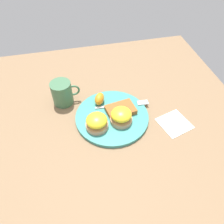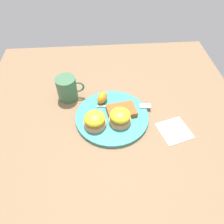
# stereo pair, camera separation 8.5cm
# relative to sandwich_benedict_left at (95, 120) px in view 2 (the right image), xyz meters

# --- Properties ---
(ground_plane) EXTENTS (1.10, 1.10, 0.00)m
(ground_plane) POSITION_rel_sandwich_benedict_left_xyz_m (0.07, 0.04, -0.04)
(ground_plane) COLOR #846647
(plate) EXTENTS (0.29, 0.29, 0.01)m
(plate) POSITION_rel_sandwich_benedict_left_xyz_m (0.07, 0.04, -0.03)
(plate) COLOR teal
(plate) RESTS_ON ground_plane
(sandwich_benedict_left) EXTENTS (0.09, 0.09, 0.06)m
(sandwich_benedict_left) POSITION_rel_sandwich_benedict_left_xyz_m (0.00, 0.00, 0.00)
(sandwich_benedict_left) COLOR tan
(sandwich_benedict_left) RESTS_ON plate
(sandwich_benedict_right) EXTENTS (0.09, 0.09, 0.06)m
(sandwich_benedict_right) POSITION_rel_sandwich_benedict_left_xyz_m (0.10, 0.01, 0.00)
(sandwich_benedict_right) COLOR tan
(sandwich_benedict_right) RESTS_ON plate
(hashbrown_patty) EXTENTS (0.12, 0.09, 0.02)m
(hashbrown_patty) POSITION_rel_sandwich_benedict_left_xyz_m (0.11, 0.06, -0.02)
(hashbrown_patty) COLOR #9F5828
(hashbrown_patty) RESTS_ON plate
(orange_wedge) EXTENTS (0.06, 0.07, 0.04)m
(orange_wedge) POSITION_rel_sandwich_benedict_left_xyz_m (0.03, 0.12, -0.01)
(orange_wedge) COLOR orange
(orange_wedge) RESTS_ON plate
(fork) EXTENTS (0.22, 0.03, 0.00)m
(fork) POSITION_rel_sandwich_benedict_left_xyz_m (0.13, 0.09, -0.03)
(fork) COLOR silver
(fork) RESTS_ON plate
(cup) EXTENTS (0.12, 0.08, 0.10)m
(cup) POSITION_rel_sandwich_benedict_left_xyz_m (-0.11, 0.18, 0.01)
(cup) COLOR #42704C
(cup) RESTS_ON ground_plane
(napkin) EXTENTS (0.14, 0.14, 0.00)m
(napkin) POSITION_rel_sandwich_benedict_left_xyz_m (0.30, -0.04, -0.04)
(napkin) COLOR white
(napkin) RESTS_ON ground_plane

